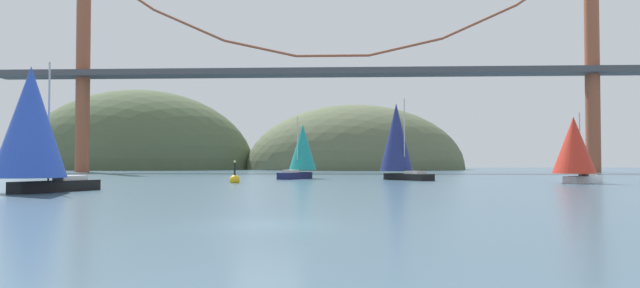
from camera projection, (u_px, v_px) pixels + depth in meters
The scene contains 9 objects.
ground_plane at pixel (268, 225), 21.15m from camera, with size 360.00×360.00×0.00m, color #426075.
headland_left at pixel (137, 169), 158.51m from camera, with size 64.72×44.00×43.85m, color #4C5B3D.
headland_center at pixel (355, 169), 155.71m from camera, with size 58.93×44.00×34.94m, color #5B6647.
suspension_bridge at pixel (332, 69), 116.61m from camera, with size 139.36×6.00×43.63m.
sailboat_scarlet_sail at pixel (574, 147), 60.08m from camera, with size 7.08×6.72×7.45m.
sailboat_teal_sail at pixel (302, 150), 75.97m from camera, with size 5.41×7.37×8.10m.
sailboat_navy_sail at pixel (397, 140), 71.88m from camera, with size 6.99×8.36×10.00m.
sailboat_blue_spinnaker at pixel (32, 125), 42.14m from camera, with size 6.78×8.97×9.85m.
channel_buoy at pixel (235, 180), 60.87m from camera, with size 1.10×1.10×2.64m.
Camera 1 is at (2.92, -21.11, 2.37)m, focal length 32.30 mm.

